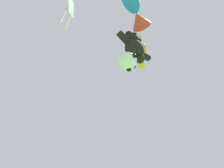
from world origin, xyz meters
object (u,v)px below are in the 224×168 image
fish_kite_cobalt (135,10)px  soccer_ball_kite (128,61)px  teddy_bear_kite (134,46)px  fish_kite_tangerine (143,57)px  diamond_kite (70,9)px

fish_kite_cobalt → soccer_ball_kite: bearing=76.1°
teddy_bear_kite → fish_kite_cobalt: 2.36m
fish_kite_tangerine → fish_kite_cobalt: 2.66m
teddy_bear_kite → fish_kite_cobalt: size_ratio=0.87×
diamond_kite → soccer_ball_kite: bearing=-26.4°
teddy_bear_kite → diamond_kite: bearing=153.3°
soccer_ball_kite → fish_kite_cobalt: fish_kite_cobalt is taller
fish_kite_tangerine → fish_kite_cobalt: size_ratio=0.53×
teddy_bear_kite → fish_kite_tangerine: size_ratio=1.65×
teddy_bear_kite → fish_kite_tangerine: (1.47, 0.63, 1.50)m
fish_kite_tangerine → soccer_ball_kite: bearing=-166.9°
soccer_ball_kite → fish_kite_tangerine: bearing=13.1°
teddy_bear_kite → diamond_kite: (-3.17, 1.60, 2.66)m
fish_kite_tangerine → diamond_kite: diamond_kite is taller
soccer_ball_kite → fish_kite_tangerine: size_ratio=0.66×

